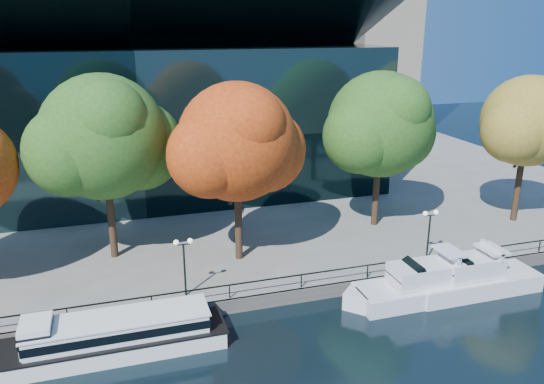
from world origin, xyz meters
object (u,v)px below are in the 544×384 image
object	(u,v)px
cruiser_near	(424,285)
tree_2	(106,140)
tree_4	(382,127)
tree_3	(239,144)
lamp_1	(184,254)
cruiser_far	(469,278)
tour_boat	(105,336)
tree_5	(529,123)
lamp_2	(430,224)

from	to	relation	value
cruiser_near	tree_2	world-z (taller)	tree_2
cruiser_near	tree_4	size ratio (longest dim) A/B	0.88
tree_3	lamp_1	distance (m)	8.99
cruiser_near	cruiser_far	world-z (taller)	cruiser_far
tour_boat	tree_5	xyz separation A→B (m)	(36.13, 8.91, 8.81)
tree_2	lamp_2	size ratio (longest dim) A/B	3.47
cruiser_near	tree_2	distance (m)	24.76
tree_3	lamp_2	world-z (taller)	tree_3
lamp_1	cruiser_near	bearing A→B (deg)	-12.45
lamp_2	cruiser_far	bearing A→B (deg)	-73.18
tree_3	tree_5	bearing A→B (deg)	1.34
tree_2	tree_5	bearing A→B (deg)	-4.16
cruiser_far	lamp_2	bearing A→B (deg)	106.82
lamp_1	tree_3	bearing A→B (deg)	42.69
cruiser_far	lamp_1	size ratio (longest dim) A/B	2.63
tree_4	lamp_2	size ratio (longest dim) A/B	3.36
cruiser_near	lamp_1	bearing A→B (deg)	167.55
tour_boat	tree_4	distance (m)	27.57
cruiser_far	tree_4	bearing A→B (deg)	95.79
cruiser_near	cruiser_far	bearing A→B (deg)	-3.04
tree_3	tree_4	world-z (taller)	tree_4
tour_boat	tree_5	distance (m)	38.24
tour_boat	tree_4	xyz separation A→B (m)	(23.41, 11.67, 8.70)
cruiser_near	tree_3	world-z (taller)	tree_3
cruiser_near	tree_2	size ratio (longest dim) A/B	0.85
tree_2	tree_4	xyz separation A→B (m)	(22.42, 0.21, -0.36)
tree_5	lamp_2	world-z (taller)	tree_5
tree_5	lamp_2	bearing A→B (deg)	-157.75
tree_3	tree_2	bearing A→B (deg)	160.88
cruiser_far	tree_5	size ratio (longest dim) A/B	0.81
tree_3	lamp_1	world-z (taller)	tree_3
cruiser_near	lamp_1	world-z (taller)	lamp_1
cruiser_far	tree_3	distance (m)	18.86
lamp_2	tree_5	bearing A→B (deg)	22.25
cruiser_near	lamp_1	size ratio (longest dim) A/B	2.94
cruiser_far	tree_4	xyz separation A→B (m)	(-1.18, 11.64, 8.75)
lamp_1	tree_2	bearing A→B (deg)	118.38
tour_boat	lamp_1	bearing A→B (deg)	35.79
cruiser_far	lamp_1	xyz separation A→B (m)	(-19.42, 3.70, 2.88)
tour_boat	tree_2	xyz separation A→B (m)	(1.00, 11.46, 9.05)
cruiser_near	tree_3	distance (m)	16.24
tree_2	lamp_1	xyz separation A→B (m)	(4.18, -7.73, -6.23)
tree_3	tree_4	xyz separation A→B (m)	(13.29, 3.38, -0.08)
tree_5	lamp_1	size ratio (longest dim) A/B	3.25
tour_boat	cruiser_far	distance (m)	24.59
cruiser_near	tree_5	bearing A→B (deg)	29.99
tree_5	lamp_2	size ratio (longest dim) A/B	3.25
tree_3	tree_5	world-z (taller)	tree_3
tree_2	tree_4	distance (m)	22.42
cruiser_far	tree_2	xyz separation A→B (m)	(-23.60, 11.43, 9.11)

